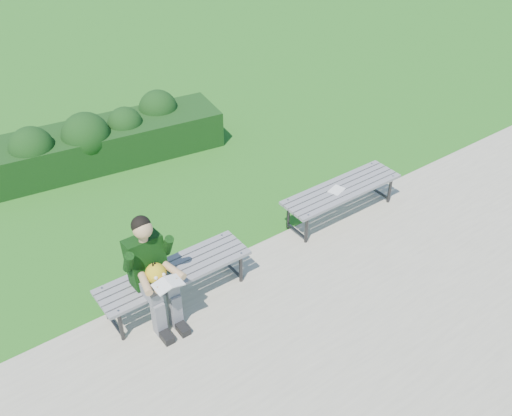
# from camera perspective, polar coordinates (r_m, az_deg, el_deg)

# --- Properties ---
(ground) EXTENTS (80.00, 80.00, 0.00)m
(ground) POSITION_cam_1_polar(r_m,az_deg,el_deg) (7.36, -2.58, -4.98)
(ground) COLOR #366D1F
(ground) RESTS_ON ground
(walkway) EXTENTS (30.00, 3.50, 0.02)m
(walkway) POSITION_cam_1_polar(r_m,az_deg,el_deg) (6.38, 6.47, -13.25)
(walkway) COLOR beige
(walkway) RESTS_ON ground
(hedge) EXTENTS (3.86, 1.48, 0.94)m
(hedge) POSITION_cam_1_polar(r_m,az_deg,el_deg) (9.42, -15.15, 6.67)
(hedge) COLOR #0E3610
(hedge) RESTS_ON ground
(bench_left) EXTENTS (1.80, 0.50, 0.46)m
(bench_left) POSITION_cam_1_polar(r_m,az_deg,el_deg) (6.57, -8.15, -6.53)
(bench_left) COLOR slate
(bench_left) RESTS_ON walkway
(bench_right) EXTENTS (1.80, 0.50, 0.46)m
(bench_right) POSITION_cam_1_polar(r_m,az_deg,el_deg) (7.90, 8.57, 1.68)
(bench_right) COLOR slate
(bench_right) RESTS_ON walkway
(seated_boy) EXTENTS (0.56, 0.76, 1.31)m
(seated_boy) POSITION_cam_1_polar(r_m,az_deg,el_deg) (6.22, -10.37, -6.04)
(seated_boy) COLOR slate
(seated_boy) RESTS_ON walkway
(paper_sheet) EXTENTS (0.26, 0.22, 0.01)m
(paper_sheet) POSITION_cam_1_polar(r_m,az_deg,el_deg) (7.81, 8.07, 1.79)
(paper_sheet) COLOR white
(paper_sheet) RESTS_ON bench_right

